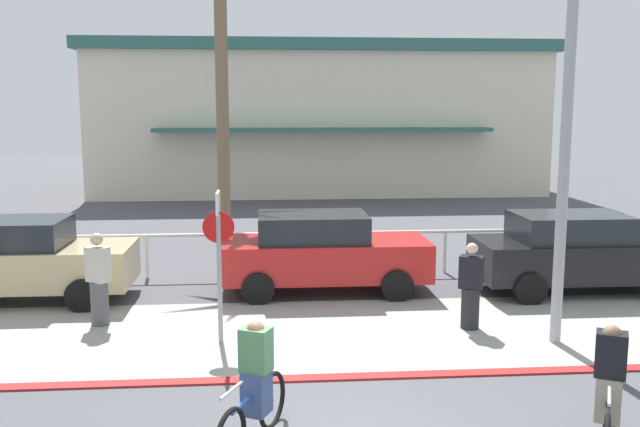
# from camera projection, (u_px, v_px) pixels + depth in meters

# --- Properties ---
(ground_plane) EXTENTS (80.00, 80.00, 0.00)m
(ground_plane) POSITION_uv_depth(u_px,v_px,m) (296.00, 261.00, 17.74)
(ground_plane) COLOR #4C4C51
(sidewalk_strip) EXTENTS (44.00, 4.00, 0.02)m
(sidewalk_strip) POSITION_uv_depth(u_px,v_px,m) (311.00, 334.00, 12.03)
(sidewalk_strip) COLOR #9E9E93
(sidewalk_strip) RESTS_ON ground
(curb_paint) EXTENTS (44.00, 0.24, 0.03)m
(curb_paint) POSITION_uv_depth(u_px,v_px,m) (320.00, 378.00, 10.06)
(curb_paint) COLOR maroon
(curb_paint) RESTS_ON ground
(building_backdrop) EXTENTS (20.68, 11.21, 6.78)m
(building_backdrop) POSITION_uv_depth(u_px,v_px,m) (315.00, 118.00, 34.01)
(building_backdrop) COLOR beige
(building_backdrop) RESTS_ON ground
(rail_fence) EXTENTS (25.75, 0.08, 1.04)m
(rail_fence) POSITION_uv_depth(u_px,v_px,m) (298.00, 240.00, 16.14)
(rail_fence) COLOR white
(rail_fence) RESTS_ON ground
(stop_sign_bike_lane) EXTENTS (0.52, 0.56, 2.56)m
(stop_sign_bike_lane) POSITION_uv_depth(u_px,v_px,m) (219.00, 245.00, 11.31)
(stop_sign_bike_lane) COLOR gray
(stop_sign_bike_lane) RESTS_ON ground
(streetlight_curb) EXTENTS (0.24, 2.54, 7.50)m
(streetlight_curb) POSITION_uv_depth(u_px,v_px,m) (575.00, 84.00, 10.72)
(streetlight_curb) COLOR #9EA0A5
(streetlight_curb) RESTS_ON ground
(car_tan_1) EXTENTS (4.40, 2.02, 1.69)m
(car_tan_1) POSITION_uv_depth(u_px,v_px,m) (19.00, 259.00, 13.98)
(car_tan_1) COLOR tan
(car_tan_1) RESTS_ON ground
(car_red_2) EXTENTS (4.40, 2.02, 1.69)m
(car_red_2) POSITION_uv_depth(u_px,v_px,m) (322.00, 252.00, 14.71)
(car_red_2) COLOR red
(car_red_2) RESTS_ON ground
(car_black_3) EXTENTS (4.40, 2.02, 1.69)m
(car_black_3) POSITION_uv_depth(u_px,v_px,m) (577.00, 252.00, 14.70)
(car_black_3) COLOR black
(car_black_3) RESTS_ON ground
(cyclist_blue_0) EXTENTS (0.83, 1.67, 1.50)m
(cyclist_blue_0) POSITION_uv_depth(u_px,v_px,m) (255.00, 387.00, 8.03)
(cyclist_blue_0) COLOR black
(cyclist_blue_0) RESTS_ON ground
(cyclist_black_1) EXTENTS (0.89, 1.65, 1.50)m
(cyclist_black_1) POSITION_uv_depth(u_px,v_px,m) (608.00, 392.00, 7.88)
(cyclist_black_1) COLOR black
(cyclist_black_1) RESTS_ON ground
(pedestrian_0) EXTENTS (0.48, 0.44, 1.57)m
(pedestrian_0) POSITION_uv_depth(u_px,v_px,m) (471.00, 290.00, 12.21)
(pedestrian_0) COLOR #232326
(pedestrian_0) RESTS_ON ground
(pedestrian_1) EXTENTS (0.48, 0.45, 1.70)m
(pedestrian_1) POSITION_uv_depth(u_px,v_px,m) (99.00, 283.00, 12.41)
(pedestrian_1) COLOR #4C4C51
(pedestrian_1) RESTS_ON ground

